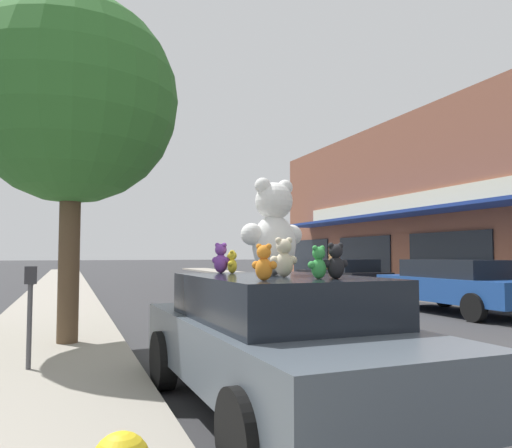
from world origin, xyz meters
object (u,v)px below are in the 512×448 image
object	(u,v)px
teddy_bear_yellow	(232,262)
teddy_bear_giant	(274,228)
teddy_bear_black	(336,261)
plush_art_car	(278,338)
parked_car_far_center	(457,284)
teddy_bear_brown	(333,266)
parked_car_far_right	(341,275)
street_tree	(73,100)
parking_meter	(30,303)
teddy_bear_cream	(284,258)
teddy_bear_orange	(264,263)
teddy_bear_purple	(221,258)
teddy_bear_green	(319,263)

from	to	relation	value
teddy_bear_yellow	teddy_bear_giant	bearing A→B (deg)	53.06
teddy_bear_black	teddy_bear_yellow	bearing A→B (deg)	-65.75
plush_art_car	parked_car_far_center	world-z (taller)	parked_car_far_center
teddy_bear_brown	parked_car_far_right	xyz separation A→B (m)	(7.32, 12.41, -0.68)
street_tree	parking_meter	distance (m)	3.67
teddy_bear_yellow	parking_meter	xyz separation A→B (m)	(-2.18, 1.45, -0.52)
teddy_bear_cream	street_tree	distance (m)	5.36
parked_car_far_center	teddy_bear_cream	bearing A→B (deg)	-141.44
teddy_bear_black	teddy_bear_orange	bearing A→B (deg)	13.41
teddy_bear_purple	teddy_bear_orange	bearing A→B (deg)	138.60
teddy_bear_black	parked_car_far_center	size ratio (longest dim) A/B	0.07
teddy_bear_brown	street_tree	distance (m)	5.78
teddy_bear_brown	parked_car_far_center	world-z (taller)	teddy_bear_brown
teddy_bear_orange	teddy_bear_black	distance (m)	0.72
teddy_bear_brown	parking_meter	size ratio (longest dim) A/B	0.17
plush_art_car	teddy_bear_orange	distance (m)	1.16
teddy_bear_yellow	teddy_bear_orange	size ratio (longest dim) A/B	0.86
teddy_bear_green	teddy_bear_orange	bearing A→B (deg)	0.07
plush_art_car	teddy_bear_purple	distance (m)	1.28
plush_art_car	teddy_bear_yellow	xyz separation A→B (m)	(-0.20, 0.85, 0.74)
teddy_bear_orange	plush_art_car	bearing A→B (deg)	-74.96
parked_car_far_center	parked_car_far_right	size ratio (longest dim) A/B	1.10
parked_car_far_center	parking_meter	world-z (taller)	parked_car_far_center
teddy_bear_giant	street_tree	distance (m)	4.91
teddy_bear_orange	street_tree	size ratio (longest dim) A/B	0.05
teddy_bear_brown	teddy_bear_green	bearing A→B (deg)	95.75
plush_art_car	parked_car_far_right	xyz separation A→B (m)	(7.67, 11.92, 0.04)
teddy_bear_giant	teddy_bear_purple	size ratio (longest dim) A/B	2.89
teddy_bear_purple	street_tree	distance (m)	4.39
parked_car_far_right	teddy_bear_orange	bearing A→B (deg)	-122.61
teddy_bear_orange	parked_car_far_right	distance (m)	15.07
parked_car_far_right	teddy_bear_green	bearing A→B (deg)	-121.00
teddy_bear_yellow	teddy_bear_green	size ratio (longest dim) A/B	0.89
teddy_bear_black	parked_car_far_right	bearing A→B (deg)	-113.09
plush_art_car	teddy_bear_green	xyz separation A→B (m)	(0.12, -0.65, 0.75)
teddy_bear_cream	teddy_bear_purple	size ratio (longest dim) A/B	1.09
teddy_bear_giant	teddy_bear_black	bearing A→B (deg)	90.78
teddy_bear_cream	street_tree	xyz separation A→B (m)	(-1.92, 4.29, 2.58)
street_tree	parking_meter	xyz separation A→B (m)	(-0.45, -1.81, -3.16)
teddy_bear_yellow	teddy_bear_orange	distance (m)	1.63
teddy_bear_yellow	teddy_bear_purple	bearing A→B (deg)	-111.10
teddy_bear_orange	parked_car_far_center	distance (m)	10.55
teddy_bear_yellow	teddy_bear_black	distance (m)	1.60
plush_art_car	teddy_bear_cream	size ratio (longest dim) A/B	11.20
teddy_bear_cream	teddy_bear_yellow	distance (m)	1.05
teddy_bear_green	teddy_bear_purple	world-z (taller)	teddy_bear_purple
teddy_bear_yellow	teddy_bear_black	world-z (taller)	teddy_bear_black
parking_meter	teddy_bear_black	bearing A→B (deg)	-48.41
teddy_bear_giant	teddy_bear_green	size ratio (longest dim) A/B	3.43
plush_art_car	street_tree	xyz separation A→B (m)	(-1.93, 4.11, 3.38)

